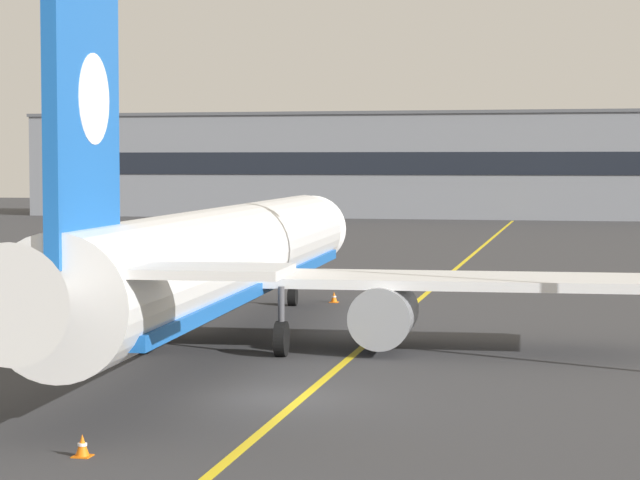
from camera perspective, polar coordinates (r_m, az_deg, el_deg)
ground_plane at (r=39.46m, az=-1.67°, el=-6.94°), size 400.00×400.00×0.00m
taxiway_centreline at (r=68.66m, az=4.53°, el=-2.50°), size 3.93×179.97×0.01m
airliner_foreground at (r=49.62m, az=-4.26°, el=-0.89°), size 32.23×41.52×11.65m
safety_cone_by_nose_gear at (r=65.68m, az=0.62°, el=-2.54°), size 0.44×0.44×0.55m
safety_cone_by_tail at (r=32.20m, az=-10.41°, el=-8.91°), size 0.44×0.44×0.55m
terminal_building at (r=165.33m, az=9.86°, el=3.27°), size 134.61×12.40×13.45m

